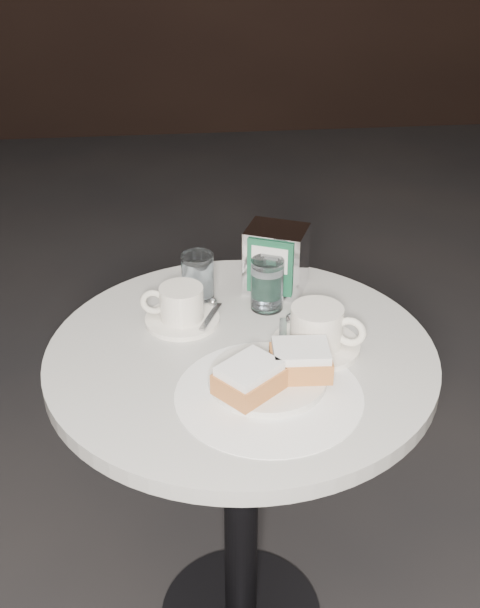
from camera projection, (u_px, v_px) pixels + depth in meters
name	position (u px, v px, depth m)	size (l,w,h in m)	color
cafe_table	(241.00, 436.00, 1.46)	(0.70, 0.70, 0.74)	black
sugar_spill	(269.00, 395.00, 1.25)	(0.31, 0.31, 0.00)	white
beignet_plate	(272.00, 373.00, 1.26)	(0.26, 0.26, 0.07)	silver
coffee_cup_left	(181.00, 307.00, 1.43)	(0.16, 0.16, 0.07)	white
coffee_cup_right	(317.00, 331.00, 1.35)	(0.21, 0.21, 0.08)	white
water_glass_left	(198.00, 279.00, 1.48)	(0.08, 0.08, 0.10)	white
water_glass_right	(267.00, 285.00, 1.46)	(0.06, 0.06, 0.10)	silver
napkin_dispenser	(276.00, 259.00, 1.52)	(0.14, 0.13, 0.13)	silver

